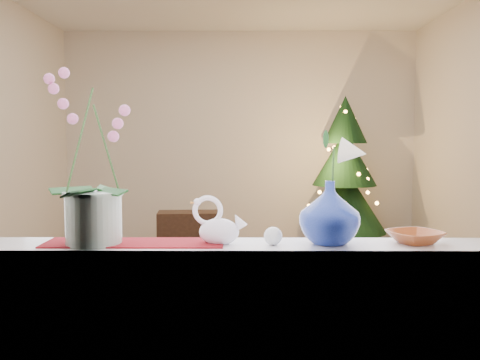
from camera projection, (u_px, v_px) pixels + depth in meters
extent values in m
plane|color=#372416|center=(238.00, 296.00, 4.52)|extent=(5.00, 5.00, 0.00)
cube|color=beige|center=(240.00, 137.00, 6.91)|extent=(4.50, 0.10, 2.70)
cube|color=beige|center=(230.00, 133.00, 1.93)|extent=(4.50, 0.10, 2.70)
cube|color=white|center=(231.00, 249.00, 2.09)|extent=(2.20, 0.26, 0.04)
cube|color=maroon|center=(134.00, 243.00, 2.09)|extent=(0.70, 0.20, 0.01)
imported|color=navy|center=(330.00, 208.00, 2.08)|extent=(0.34, 0.34, 0.28)
sphere|color=silver|center=(273.00, 236.00, 2.06)|extent=(0.07, 0.07, 0.07)
imported|color=#95451F|center=(415.00, 238.00, 2.09)|extent=(0.23, 0.23, 0.04)
cube|color=black|center=(189.00, 235.00, 5.98)|extent=(0.71, 0.39, 0.52)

